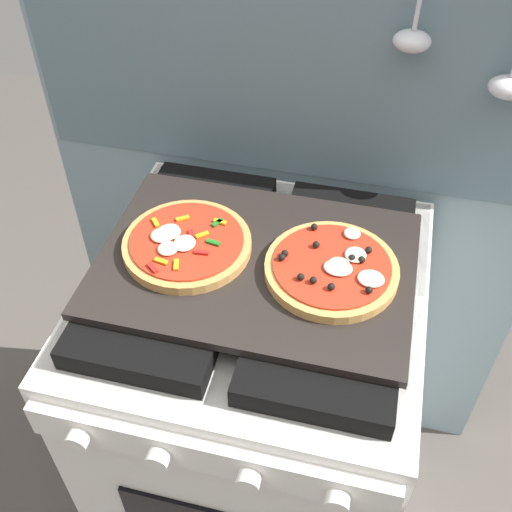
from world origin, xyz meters
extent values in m
plane|color=#4C4742|center=(0.00, 0.00, 0.00)|extent=(4.00, 4.00, 0.00)
cube|color=#7A939E|center=(0.00, 0.34, 0.78)|extent=(1.10, 0.03, 1.55)
cube|color=slate|center=(0.00, 0.32, 1.15)|extent=(1.08, 0.00, 0.56)
ellipsoid|color=silver|center=(0.20, 0.29, 1.20)|extent=(0.06, 0.05, 0.04)
ellipsoid|color=silver|center=(0.37, 0.29, 1.14)|extent=(0.07, 0.06, 0.04)
cube|color=white|center=(0.00, 0.00, 0.43)|extent=(0.60, 0.60, 0.86)
cube|color=black|center=(0.00, 0.00, 0.85)|extent=(0.59, 0.59, 0.01)
cube|color=black|center=(-0.14, 0.00, 0.88)|extent=(0.24, 0.51, 0.04)
cube|color=black|center=(0.14, 0.00, 0.88)|extent=(0.24, 0.51, 0.04)
cube|color=white|center=(0.00, -0.31, 0.80)|extent=(0.58, 0.02, 0.07)
cylinder|color=silver|center=(-0.20, -0.33, 0.80)|extent=(0.04, 0.02, 0.04)
cylinder|color=silver|center=(-0.07, -0.33, 0.80)|extent=(0.04, 0.02, 0.04)
cylinder|color=silver|center=(0.07, -0.33, 0.80)|extent=(0.04, 0.02, 0.04)
cylinder|color=silver|center=(0.20, -0.33, 0.80)|extent=(0.04, 0.02, 0.04)
cube|color=black|center=(0.00, 0.00, 0.91)|extent=(0.54, 0.38, 0.02)
cylinder|color=#C18947|center=(-0.12, 0.00, 0.93)|extent=(0.22, 0.22, 0.02)
cylinder|color=#B72D19|center=(-0.12, 0.00, 0.94)|extent=(0.20, 0.20, 0.00)
ellipsoid|color=beige|center=(-0.15, -0.03, 0.94)|extent=(0.04, 0.04, 0.01)
ellipsoid|color=beige|center=(-0.17, -0.01, 0.94)|extent=(0.04, 0.04, 0.01)
ellipsoid|color=beige|center=(-0.12, -0.01, 0.94)|extent=(0.04, 0.04, 0.01)
ellipsoid|color=beige|center=(-0.16, 0.01, 0.94)|extent=(0.04, 0.04, 0.01)
ellipsoid|color=beige|center=(-0.16, 0.01, 0.94)|extent=(0.04, 0.04, 0.01)
cube|color=gold|center=(-0.15, -0.06, 0.94)|extent=(0.03, 0.01, 0.00)
cube|color=gold|center=(-0.15, 0.05, 0.94)|extent=(0.02, 0.02, 0.00)
cube|color=gold|center=(-0.12, -0.07, 0.94)|extent=(0.01, 0.03, 0.00)
cube|color=gold|center=(-0.19, 0.03, 0.94)|extent=(0.02, 0.02, 0.00)
cube|color=red|center=(-0.09, -0.03, 0.94)|extent=(0.02, 0.01, 0.00)
cube|color=red|center=(-0.12, 0.01, 0.94)|extent=(0.02, 0.03, 0.00)
cube|color=#19721E|center=(-0.08, 0.05, 0.94)|extent=(0.02, 0.02, 0.00)
cube|color=#19721E|center=(-0.08, 0.00, 0.94)|extent=(0.03, 0.01, 0.00)
cube|color=gold|center=(-0.10, 0.01, 0.94)|extent=(0.02, 0.02, 0.00)
cube|color=gold|center=(-0.08, 0.05, 0.94)|extent=(0.02, 0.01, 0.00)
cube|color=red|center=(-0.15, -0.08, 0.94)|extent=(0.02, 0.02, 0.00)
cylinder|color=tan|center=(0.13, 0.00, 0.93)|extent=(0.22, 0.22, 0.02)
cylinder|color=#B72D19|center=(0.13, 0.00, 0.94)|extent=(0.20, 0.20, 0.00)
ellipsoid|color=#F4EACC|center=(0.20, -0.02, 0.94)|extent=(0.04, 0.04, 0.01)
ellipsoid|color=#F4EACC|center=(0.14, 0.00, 0.94)|extent=(0.04, 0.03, 0.01)
ellipsoid|color=#F4EACC|center=(0.16, 0.03, 0.94)|extent=(0.04, 0.04, 0.01)
ellipsoid|color=#F4EACC|center=(0.14, -0.01, 0.94)|extent=(0.05, 0.04, 0.01)
ellipsoid|color=#F4EACC|center=(0.15, 0.08, 0.94)|extent=(0.03, 0.03, 0.01)
sphere|color=black|center=(0.05, 0.00, 0.94)|extent=(0.01, 0.01, 0.01)
sphere|color=black|center=(0.10, 0.03, 0.94)|extent=(0.01, 0.01, 0.01)
sphere|color=black|center=(0.09, 0.08, 0.94)|extent=(0.01, 0.01, 0.01)
sphere|color=black|center=(0.14, -0.06, 0.94)|extent=(0.01, 0.01, 0.01)
sphere|color=black|center=(0.09, -0.05, 0.94)|extent=(0.01, 0.01, 0.01)
sphere|color=black|center=(0.20, -0.05, 0.94)|extent=(0.01, 0.01, 0.01)
sphere|color=black|center=(0.16, 0.02, 0.94)|extent=(0.01, 0.01, 0.01)
sphere|color=black|center=(0.18, 0.04, 0.94)|extent=(0.01, 0.01, 0.01)
sphere|color=black|center=(0.05, -0.01, 0.94)|extent=(0.01, 0.01, 0.01)
sphere|color=black|center=(0.18, 0.02, 0.94)|extent=(0.01, 0.01, 0.01)
sphere|color=black|center=(0.11, -0.05, 0.94)|extent=(0.01, 0.01, 0.01)
camera|label=1|loc=(0.18, -0.72, 1.65)|focal=42.85mm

